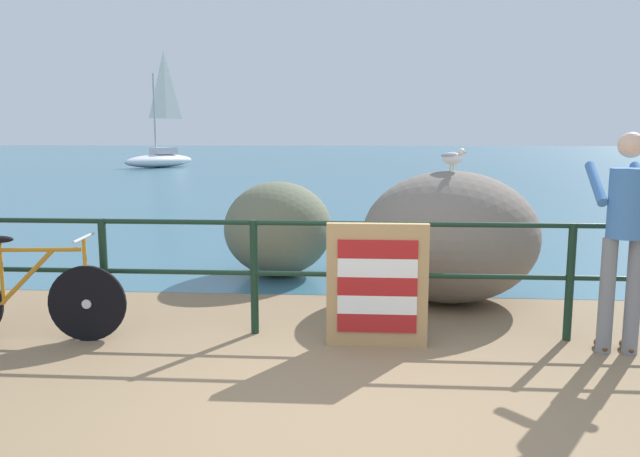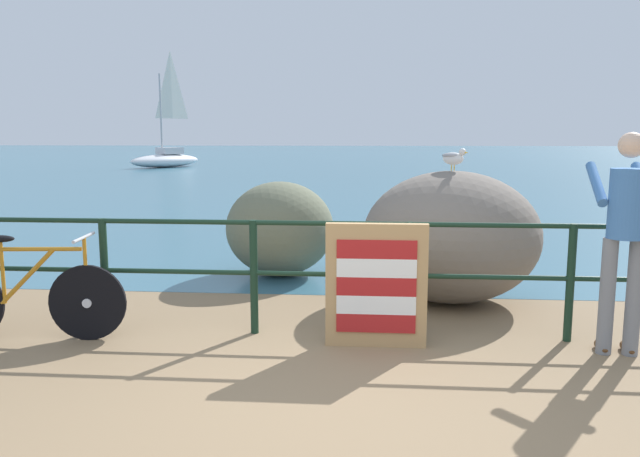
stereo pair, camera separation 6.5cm
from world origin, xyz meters
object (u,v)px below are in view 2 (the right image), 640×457
object	(u,v)px
folded_deckchair_stack	(376,285)
breakwater_boulder_main	(451,237)
person_at_railing	(624,233)
seagull	(453,157)
bicycle	(27,296)
sailboat	(166,154)
breakwater_boulder_left	(280,228)

from	to	relation	value
folded_deckchair_stack	breakwater_boulder_main	bearing A→B (deg)	61.82
person_at_railing	seagull	xyz separation A→B (m)	(-1.15, 1.53, 0.53)
breakwater_boulder_main	seagull	bearing A→B (deg)	85.52
seagull	bicycle	bearing A→B (deg)	-109.42
seagull	folded_deckchair_stack	bearing A→B (deg)	-70.30
bicycle	breakwater_boulder_main	bearing A→B (deg)	16.93
seagull	sailboat	bearing A→B (deg)	161.86
bicycle	breakwater_boulder_main	size ratio (longest dim) A/B	0.92
person_at_railing	seagull	world-z (taller)	person_at_railing
breakwater_boulder_main	seagull	world-z (taller)	seagull
breakwater_boulder_main	sailboat	bearing A→B (deg)	114.21
bicycle	sailboat	distance (m)	28.83
person_at_railing	breakwater_boulder_main	size ratio (longest dim) A/B	0.96
seagull	sailboat	size ratio (longest dim) A/B	0.05
seagull	breakwater_boulder_main	bearing A→B (deg)	-46.85
person_at_railing	folded_deckchair_stack	world-z (taller)	person_at_railing
breakwater_boulder_main	bicycle	bearing A→B (deg)	-157.27
bicycle	folded_deckchair_stack	distance (m)	2.99
breakwater_boulder_main	breakwater_boulder_left	world-z (taller)	breakwater_boulder_main
sailboat	bicycle	bearing A→B (deg)	48.21
seagull	breakwater_boulder_left	bearing A→B (deg)	-161.43
breakwater_boulder_main	breakwater_boulder_left	xyz separation A→B (m)	(-1.98, 1.12, -0.10)
person_at_railing	breakwater_boulder_left	world-z (taller)	person_at_railing
folded_deckchair_stack	sailboat	xyz separation A→B (m)	(-10.95, 27.61, 0.19)
folded_deckchair_stack	breakwater_boulder_main	xyz separation A→B (m)	(0.80, 1.49, 0.17)
breakwater_boulder_left	sailboat	distance (m)	26.84
breakwater_boulder_left	folded_deckchair_stack	bearing A→B (deg)	-65.57
breakwater_boulder_left	sailboat	bearing A→B (deg)	111.33
folded_deckchair_stack	seagull	world-z (taller)	seagull
folded_deckchair_stack	breakwater_boulder_main	world-z (taller)	breakwater_boulder_main
breakwater_boulder_left	seagull	xyz separation A→B (m)	(1.98, -1.10, 0.94)
breakwater_boulder_main	person_at_railing	bearing A→B (deg)	-52.71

